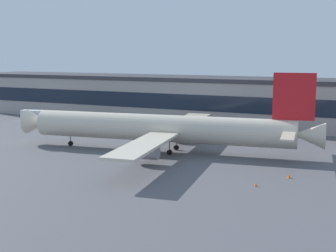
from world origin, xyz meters
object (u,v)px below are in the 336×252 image
fuel_truck (35,115)px  crew_van (62,119)px  belt_loader (93,118)px  airliner (164,128)px  traffic_cone_0 (256,184)px  traffic_cone_1 (289,176)px

fuel_truck → crew_van: fuel_truck is taller
belt_loader → crew_van: crew_van is taller
airliner → crew_van: size_ratio=12.39×
airliner → belt_loader: bearing=141.5°
airliner → crew_van: 50.42m
fuel_truck → traffic_cone_0: fuel_truck is taller
airliner → belt_loader: airliner is taller
belt_loader → traffic_cone_0: size_ratio=10.82×
traffic_cone_0 → fuel_truck: bearing=151.9°
fuel_truck → traffic_cone_0: (80.18, -42.84, -1.58)m
belt_loader → fuel_truck: fuel_truck is taller
belt_loader → crew_van: 9.43m
fuel_truck → traffic_cone_0: size_ratio=14.39×
fuel_truck → crew_van: size_ratio=1.64×
crew_van → traffic_cone_0: (68.81, -41.21, -1.15)m
fuel_truck → traffic_cone_1: (84.14, -35.68, -1.52)m
airliner → traffic_cone_0: (24.31, -17.79, -4.80)m
airliner → belt_loader: size_ratio=10.03×
traffic_cone_1 → fuel_truck: bearing=157.0°
airliner → fuel_truck: bearing=155.9°
crew_van → airliner: bearing=-27.8°
airliner → traffic_cone_1: bearing=-20.6°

